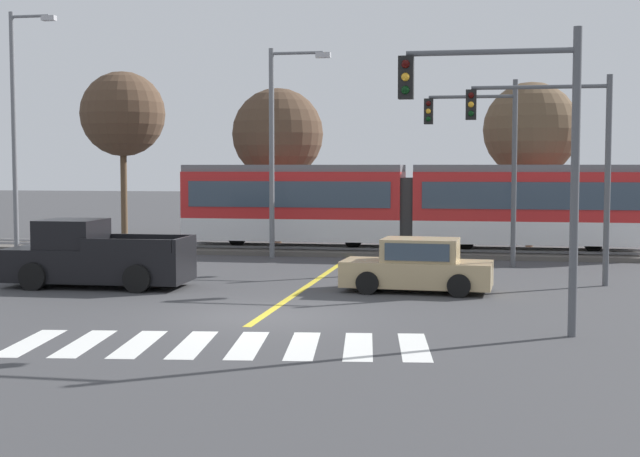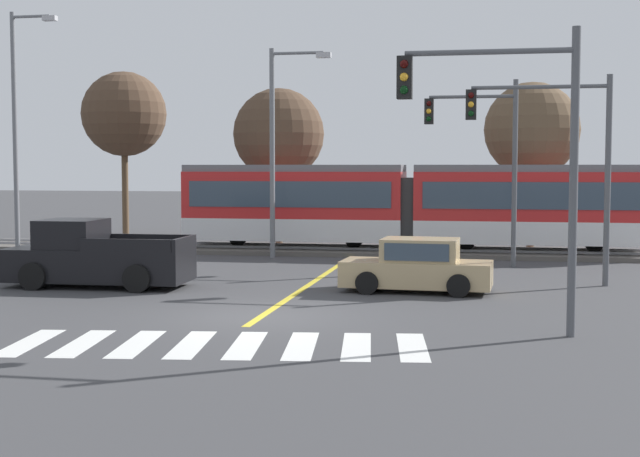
{
  "view_description": "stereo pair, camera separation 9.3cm",
  "coord_description": "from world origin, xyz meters",
  "px_view_note": "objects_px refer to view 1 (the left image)",
  "views": [
    {
      "loc": [
        5.14,
        -20.29,
        3.55
      ],
      "look_at": [
        0.07,
        7.11,
        1.6
      ],
      "focal_mm": 50.0,
      "sensor_mm": 36.0,
      "label": 1
    },
    {
      "loc": [
        5.23,
        -20.27,
        3.55
      ],
      "look_at": [
        0.07,
        7.11,
        1.6
      ],
      "focal_mm": 50.0,
      "sensor_mm": 36.0,
      "label": 2
    }
  ],
  "objects_px": {
    "traffic_light_far_right": "(485,147)",
    "bare_tree_far_west": "(123,114)",
    "pickup_truck": "(94,258)",
    "bare_tree_east": "(531,130)",
    "street_lamp_west": "(17,119)",
    "traffic_light_near_right": "(516,135)",
    "bare_tree_west": "(278,134)",
    "sedan_crossing": "(417,267)",
    "traffic_light_mid_right": "(559,145)",
    "street_lamp_centre": "(278,138)",
    "light_rail_tram": "(409,203)"
  },
  "relations": [
    {
      "from": "traffic_light_far_right",
      "to": "bare_tree_far_west",
      "type": "height_order",
      "value": "bare_tree_far_west"
    },
    {
      "from": "pickup_truck",
      "to": "bare_tree_east",
      "type": "xyz_separation_m",
      "value": [
        13.24,
        15.35,
        4.27
      ]
    },
    {
      "from": "street_lamp_west",
      "to": "bare_tree_far_west",
      "type": "height_order",
      "value": "street_lamp_west"
    },
    {
      "from": "traffic_light_near_right",
      "to": "bare_tree_west",
      "type": "xyz_separation_m",
      "value": [
        -10.0,
        21.02,
        0.82
      ]
    },
    {
      "from": "traffic_light_near_right",
      "to": "bare_tree_west",
      "type": "bearing_deg",
      "value": 115.45
    },
    {
      "from": "sedan_crossing",
      "to": "traffic_light_near_right",
      "type": "xyz_separation_m",
      "value": [
        2.46,
        -6.1,
        3.5
      ]
    },
    {
      "from": "traffic_light_far_right",
      "to": "traffic_light_mid_right",
      "type": "bearing_deg",
      "value": -64.69
    },
    {
      "from": "traffic_light_far_right",
      "to": "street_lamp_west",
      "type": "height_order",
      "value": "street_lamp_west"
    },
    {
      "from": "sedan_crossing",
      "to": "traffic_light_mid_right",
      "type": "distance_m",
      "value": 5.76
    },
    {
      "from": "street_lamp_centre",
      "to": "bare_tree_east",
      "type": "distance_m",
      "value": 11.63
    },
    {
      "from": "bare_tree_far_west",
      "to": "bare_tree_east",
      "type": "height_order",
      "value": "bare_tree_far_west"
    },
    {
      "from": "light_rail_tram",
      "to": "traffic_light_near_right",
      "type": "bearing_deg",
      "value": -77.98
    },
    {
      "from": "traffic_light_mid_right",
      "to": "street_lamp_centre",
      "type": "distance_m",
      "value": 11.78
    },
    {
      "from": "sedan_crossing",
      "to": "traffic_light_far_right",
      "type": "relative_size",
      "value": 0.65
    },
    {
      "from": "pickup_truck",
      "to": "bare_tree_west",
      "type": "height_order",
      "value": "bare_tree_west"
    },
    {
      "from": "sedan_crossing",
      "to": "bare_tree_far_west",
      "type": "relative_size",
      "value": 0.52
    },
    {
      "from": "bare_tree_far_west",
      "to": "traffic_light_far_right",
      "type": "bearing_deg",
      "value": -29.55
    },
    {
      "from": "light_rail_tram",
      "to": "bare_tree_east",
      "type": "height_order",
      "value": "bare_tree_east"
    },
    {
      "from": "traffic_light_near_right",
      "to": "bare_tree_east",
      "type": "xyz_separation_m",
      "value": [
        1.33,
        20.77,
        0.92
      ]
    },
    {
      "from": "pickup_truck",
      "to": "bare_tree_east",
      "type": "bearing_deg",
      "value": 49.23
    },
    {
      "from": "street_lamp_west",
      "to": "bare_tree_east",
      "type": "distance_m",
      "value": 21.6
    },
    {
      "from": "traffic_light_far_right",
      "to": "pickup_truck",
      "type": "bearing_deg",
      "value": -146.44
    },
    {
      "from": "light_rail_tram",
      "to": "pickup_truck",
      "type": "bearing_deg",
      "value": -125.47
    },
    {
      "from": "traffic_light_far_right",
      "to": "street_lamp_centre",
      "type": "distance_m",
      "value": 8.04
    },
    {
      "from": "sedan_crossing",
      "to": "traffic_light_near_right",
      "type": "bearing_deg",
      "value": -68.02
    },
    {
      "from": "light_rail_tram",
      "to": "bare_tree_east",
      "type": "relative_size",
      "value": 2.57
    },
    {
      "from": "street_lamp_west",
      "to": "bare_tree_east",
      "type": "bearing_deg",
      "value": 16.94
    },
    {
      "from": "sedan_crossing",
      "to": "street_lamp_centre",
      "type": "relative_size",
      "value": 0.53
    },
    {
      "from": "traffic_light_mid_right",
      "to": "bare_tree_far_west",
      "type": "distance_m",
      "value": 24.77
    },
    {
      "from": "bare_tree_far_west",
      "to": "bare_tree_west",
      "type": "distance_m",
      "value": 8.66
    },
    {
      "from": "traffic_light_near_right",
      "to": "traffic_light_far_right",
      "type": "distance_m",
      "value": 12.92
    },
    {
      "from": "traffic_light_near_right",
      "to": "bare_tree_east",
      "type": "distance_m",
      "value": 20.83
    },
    {
      "from": "traffic_light_near_right",
      "to": "traffic_light_mid_right",
      "type": "height_order",
      "value": "traffic_light_near_right"
    },
    {
      "from": "bare_tree_far_west",
      "to": "bare_tree_east",
      "type": "distance_m",
      "value": 19.85
    },
    {
      "from": "bare_tree_east",
      "to": "traffic_light_mid_right",
      "type": "bearing_deg",
      "value": -89.07
    },
    {
      "from": "traffic_light_near_right",
      "to": "bare_tree_far_west",
      "type": "xyz_separation_m",
      "value": [
        -18.37,
        22.97,
        1.92
      ]
    },
    {
      "from": "traffic_light_mid_right",
      "to": "sedan_crossing",
      "type": "bearing_deg",
      "value": -150.51
    },
    {
      "from": "traffic_light_mid_right",
      "to": "bare_tree_west",
      "type": "relative_size",
      "value": 0.87
    },
    {
      "from": "street_lamp_west",
      "to": "street_lamp_centre",
      "type": "relative_size",
      "value": 1.21
    },
    {
      "from": "light_rail_tram",
      "to": "traffic_light_mid_right",
      "type": "height_order",
      "value": "traffic_light_mid_right"
    },
    {
      "from": "traffic_light_near_right",
      "to": "traffic_light_mid_right",
      "type": "xyz_separation_m",
      "value": [
        1.53,
        8.36,
        -0.01
      ]
    },
    {
      "from": "traffic_light_far_right",
      "to": "bare_tree_far_west",
      "type": "xyz_separation_m",
      "value": [
        -17.75,
        10.06,
        1.9
      ]
    },
    {
      "from": "traffic_light_near_right",
      "to": "bare_tree_far_west",
      "type": "height_order",
      "value": "bare_tree_far_west"
    },
    {
      "from": "sedan_crossing",
      "to": "bare_tree_west",
      "type": "height_order",
      "value": "bare_tree_west"
    },
    {
      "from": "bare_tree_west",
      "to": "bare_tree_east",
      "type": "distance_m",
      "value": 11.33
    },
    {
      "from": "sedan_crossing",
      "to": "bare_tree_east",
      "type": "distance_m",
      "value": 15.78
    },
    {
      "from": "traffic_light_mid_right",
      "to": "bare_tree_far_west",
      "type": "relative_size",
      "value": 0.76
    },
    {
      "from": "sedan_crossing",
      "to": "traffic_light_far_right",
      "type": "bearing_deg",
      "value": 74.88
    },
    {
      "from": "light_rail_tram",
      "to": "street_lamp_west",
      "type": "relative_size",
      "value": 1.89
    },
    {
      "from": "light_rail_tram",
      "to": "sedan_crossing",
      "type": "bearing_deg",
      "value": -83.92
    }
  ]
}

